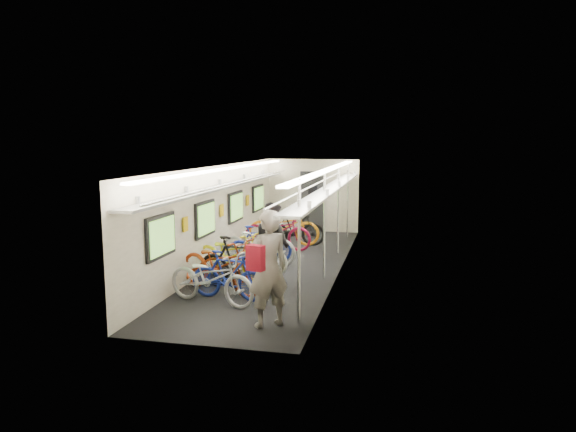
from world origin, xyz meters
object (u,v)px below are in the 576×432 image
at_px(bicycle_1, 229,275).
at_px(passenger_near, 268,269).
at_px(bicycle_0, 211,278).
at_px(passenger_mid, 272,243).
at_px(backpack, 256,258).

height_order(bicycle_1, passenger_near, passenger_near).
relative_size(bicycle_0, bicycle_1, 1.19).
height_order(bicycle_0, passenger_mid, passenger_mid).
relative_size(bicycle_0, passenger_mid, 1.08).
bearing_deg(bicycle_0, bicycle_1, -20.24).
xyz_separation_m(passenger_near, passenger_mid, (-0.57, 2.54, -0.10)).
xyz_separation_m(bicycle_0, passenger_near, (1.31, -0.90, 0.47)).
relative_size(bicycle_1, backpack, 4.11).
bearing_deg(bicycle_0, passenger_mid, -8.10).
bearing_deg(passenger_mid, backpack, 141.42).
distance_m(bicycle_1, backpack, 2.30).
xyz_separation_m(passenger_near, backpack, (-0.02, -0.65, 0.32)).
relative_size(bicycle_1, passenger_near, 0.82).
distance_m(bicycle_0, backpack, 2.17).
height_order(bicycle_1, backpack, backpack).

